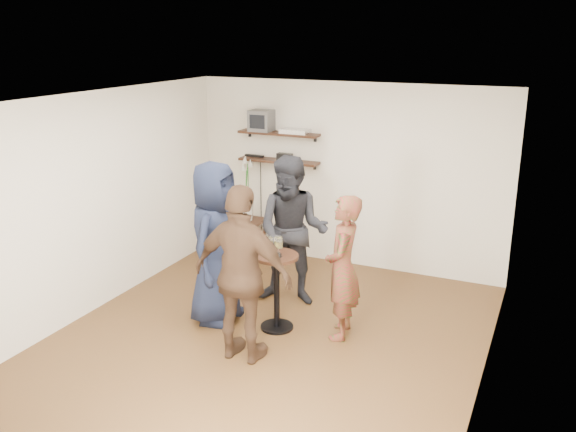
# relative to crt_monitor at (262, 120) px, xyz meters

# --- Properties ---
(room) EXTENTS (4.58, 5.08, 2.68)m
(room) POSITION_rel_crt_monitor_xyz_m (1.27, -2.38, -0.72)
(room) COLOR #4A2C17
(room) RESTS_ON ground
(shelf_upper) EXTENTS (1.20, 0.25, 0.04)m
(shelf_upper) POSITION_rel_crt_monitor_xyz_m (0.27, 0.00, -0.17)
(shelf_upper) COLOR black
(shelf_upper) RESTS_ON room
(shelf_lower) EXTENTS (1.20, 0.25, 0.04)m
(shelf_lower) POSITION_rel_crt_monitor_xyz_m (0.27, 0.00, -0.57)
(shelf_lower) COLOR black
(shelf_lower) RESTS_ON room
(crt_monitor) EXTENTS (0.32, 0.30, 0.30)m
(crt_monitor) POSITION_rel_crt_monitor_xyz_m (0.00, 0.00, 0.00)
(crt_monitor) COLOR #59595B
(crt_monitor) RESTS_ON shelf_upper
(dvd_deck) EXTENTS (0.40, 0.24, 0.06)m
(dvd_deck) POSITION_rel_crt_monitor_xyz_m (0.52, 0.00, -0.12)
(dvd_deck) COLOR silver
(dvd_deck) RESTS_ON shelf_upper
(radio) EXTENTS (0.22, 0.10, 0.10)m
(radio) POSITION_rel_crt_monitor_xyz_m (0.36, 0.00, -0.50)
(radio) COLOR black
(radio) RESTS_ON shelf_lower
(power_strip) EXTENTS (0.30, 0.05, 0.03)m
(power_strip) POSITION_rel_crt_monitor_xyz_m (-0.16, 0.05, -0.54)
(power_strip) COLOR black
(power_strip) RESTS_ON shelf_lower
(side_table) EXTENTS (0.46, 0.46, 0.55)m
(side_table) POSITION_rel_crt_monitor_xyz_m (-0.17, -0.17, -1.56)
(side_table) COLOR black
(side_table) RESTS_ON room
(vase_lilies) EXTENTS (0.20, 0.20, 1.00)m
(vase_lilies) POSITION_rel_crt_monitor_xyz_m (-0.17, -0.18, -1.15)
(vase_lilies) COLOR silver
(vase_lilies) RESTS_ON side_table
(drinks_table) EXTENTS (0.49, 0.49, 0.89)m
(drinks_table) POSITION_rel_crt_monitor_xyz_m (1.24, -2.14, -1.45)
(drinks_table) COLOR black
(drinks_table) RESTS_ON room
(wine_glass_fl) EXTENTS (0.07, 0.07, 0.20)m
(wine_glass_fl) POSITION_rel_crt_monitor_xyz_m (1.18, -2.17, -0.99)
(wine_glass_fl) COLOR silver
(wine_glass_fl) RESTS_ON drinks_table
(wine_glass_fr) EXTENTS (0.07, 0.07, 0.22)m
(wine_glass_fr) POSITION_rel_crt_monitor_xyz_m (1.30, -2.18, -0.98)
(wine_glass_fr) COLOR silver
(wine_glass_fr) RESTS_ON drinks_table
(wine_glass_bl) EXTENTS (0.06, 0.06, 0.19)m
(wine_glass_bl) POSITION_rel_crt_monitor_xyz_m (1.23, -2.09, -1.00)
(wine_glass_bl) COLOR silver
(wine_glass_bl) RESTS_ON drinks_table
(wine_glass_br) EXTENTS (0.06, 0.06, 0.19)m
(wine_glass_br) POSITION_rel_crt_monitor_xyz_m (1.26, -2.12, -1.00)
(wine_glass_br) COLOR silver
(wine_glass_br) RESTS_ON drinks_table
(person_plaid) EXTENTS (0.49, 0.65, 1.61)m
(person_plaid) POSITION_rel_crt_monitor_xyz_m (1.97, -1.99, -1.21)
(person_plaid) COLOR #A61329
(person_plaid) RESTS_ON room
(person_dark) EXTENTS (1.01, 0.85, 1.85)m
(person_dark) POSITION_rel_crt_monitor_xyz_m (1.12, -1.42, -1.09)
(person_dark) COLOR black
(person_dark) RESTS_ON room
(person_navy) EXTENTS (0.70, 0.99, 1.89)m
(person_navy) POSITION_rel_crt_monitor_xyz_m (0.51, -2.22, -1.07)
(person_navy) COLOR black
(person_navy) RESTS_ON room
(person_brown) EXTENTS (1.09, 0.48, 1.84)m
(person_brown) POSITION_rel_crt_monitor_xyz_m (1.22, -2.88, -1.10)
(person_brown) COLOR #412A1B
(person_brown) RESTS_ON room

